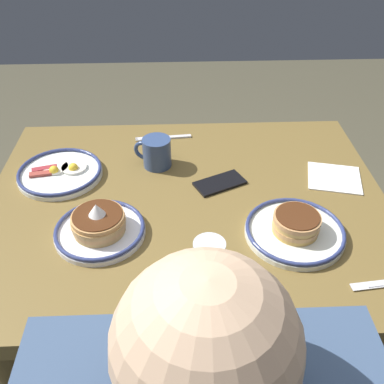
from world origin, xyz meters
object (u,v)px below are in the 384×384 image
drinking_glass (209,270)px  plate_far_companion (99,227)px  cell_phone (220,183)px  fork_near (163,138)px  paper_napkin (334,178)px  coffee_mug (156,152)px  plate_center_pancakes (295,229)px  plate_near_main (60,172)px

drinking_glass → plate_far_companion: bearing=-35.8°
cell_phone → fork_near: (0.17, -0.27, -0.00)m
plate_far_companion → paper_napkin: bearing=-162.1°
coffee_mug → drinking_glass: drinking_glass is taller
plate_center_pancakes → paper_napkin: size_ratio=1.66×
plate_center_pancakes → drinking_glass: size_ratio=1.79×
plate_center_pancakes → paper_napkin: 0.29m
plate_center_pancakes → drinking_glass: (0.23, 0.16, 0.04)m
plate_near_main → plate_far_companion: (-0.15, 0.26, 0.01)m
plate_center_pancakes → drinking_glass: drinking_glass is taller
drinking_glass → paper_napkin: drinking_glass is taller
plate_near_main → paper_napkin: (-0.81, 0.05, -0.01)m
cell_phone → plate_far_companion: bearing=6.2°
plate_center_pancakes → cell_phone: (0.17, -0.22, -0.02)m
drinking_glass → plate_near_main: bearing=-47.6°
plate_far_companion → paper_napkin: plate_far_companion is taller
plate_near_main → drinking_glass: 0.61m
plate_near_main → plate_far_companion: size_ratio=1.09×
drinking_glass → paper_napkin: 0.57m
plate_near_main → plate_center_pancakes: (-0.63, 0.28, 0.01)m
plate_center_pancakes → fork_near: bearing=-55.5°
drinking_glass → coffee_mug: bearing=-75.9°
plate_far_companion → paper_napkin: size_ratio=1.51×
plate_near_main → plate_center_pancakes: size_ratio=0.99×
paper_napkin → fork_near: fork_near is taller
plate_near_main → plate_center_pancakes: 0.69m
plate_center_pancakes → drinking_glass: bearing=35.6°
plate_far_companion → coffee_mug: size_ratio=1.97×
plate_far_companion → drinking_glass: size_ratio=1.64×
coffee_mug → fork_near: size_ratio=0.61×
coffee_mug → plate_far_companion: bearing=66.3°
plate_far_companion → paper_napkin: 0.69m
plate_near_main → fork_near: 0.36m
drinking_glass → fork_near: bearing=-80.7°
plate_far_companion → plate_center_pancakes: bearing=177.3°
fork_near → cell_phone: bearing=122.2°
plate_far_companion → coffee_mug: (-0.13, -0.31, 0.02)m
plate_far_companion → drinking_glass: (-0.26, 0.19, 0.04)m
cell_phone → fork_near: bearing=-83.5°
plate_center_pancakes → plate_far_companion: 0.49m
plate_center_pancakes → plate_far_companion: plate_far_companion is taller
paper_napkin → fork_near: bearing=-26.3°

